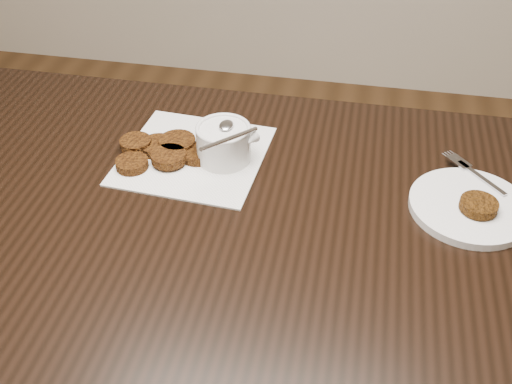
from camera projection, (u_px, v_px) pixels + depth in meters
table at (217, 359)px, 1.26m from camera, size 1.41×0.91×0.75m
napkin at (194, 155)px, 1.18m from camera, size 0.28×0.28×0.00m
sauce_ramekin at (223, 127)px, 1.12m from camera, size 0.16×0.16×0.14m
patty_cluster at (163, 152)px, 1.17m from camera, size 0.23×0.23×0.02m
plate_with_patty at (470, 203)px, 1.05m from camera, size 0.29×0.29×0.03m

